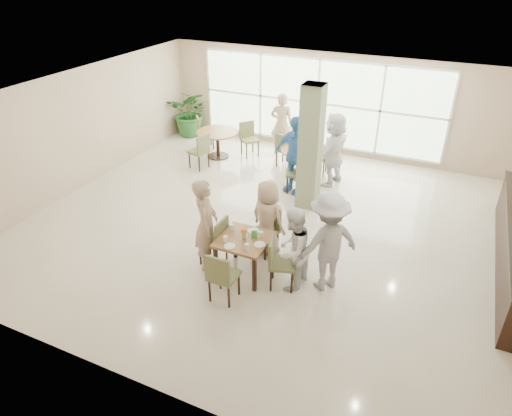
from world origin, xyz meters
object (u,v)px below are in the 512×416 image
at_px(round_table_right, 303,156).
at_px(potted_plant, 191,112).
at_px(main_table, 244,243).
at_px(teen_far, 267,218).
at_px(teen_left, 206,225).
at_px(teen_standing, 328,242).
at_px(teen_right, 293,249).
at_px(adult_standing, 282,124).
at_px(round_table_left, 218,137).
at_px(adult_a, 295,155).
at_px(adult_b, 334,149).

bearing_deg(round_table_right, potted_plant, 161.27).
height_order(main_table, teen_far, teen_far).
relative_size(potted_plant, teen_left, 0.84).
xyz_separation_m(round_table_right, teen_standing, (1.83, -4.00, 0.32)).
bearing_deg(teen_right, round_table_right, -156.86).
relative_size(potted_plant, adult_standing, 0.84).
bearing_deg(teen_far, round_table_left, -32.19).
bearing_deg(teen_left, main_table, -108.32).
height_order(round_table_right, adult_standing, adult_standing).
height_order(potted_plant, teen_far, teen_far).
bearing_deg(adult_a, round_table_left, 174.91).
height_order(main_table, round_table_left, same).
bearing_deg(teen_right, teen_left, -80.74).
relative_size(round_table_right, teen_far, 0.76).
height_order(main_table, potted_plant, potted_plant).
xyz_separation_m(round_table_right, potted_plant, (-4.23, 1.43, 0.15)).
bearing_deg(round_table_right, teen_standing, -65.43).
bearing_deg(teen_right, main_table, -81.37).
xyz_separation_m(teen_right, teen_standing, (0.53, 0.24, 0.15)).
relative_size(adult_a, adult_standing, 1.07).
bearing_deg(round_table_left, teen_far, -49.97).
height_order(round_table_left, teen_standing, teen_standing).
relative_size(main_table, adult_a, 0.47).
distance_m(potted_plant, adult_standing, 3.15).
distance_m(round_table_right, potted_plant, 4.47).
bearing_deg(teen_far, teen_standing, 176.12).
distance_m(main_table, round_table_right, 4.31).
bearing_deg(teen_standing, teen_right, -22.89).
xyz_separation_m(teen_standing, adult_standing, (-2.92, 5.22, -0.02)).
xyz_separation_m(round_table_left, round_table_right, (2.63, -0.25, -0.00)).
height_order(teen_right, adult_b, adult_b).
xyz_separation_m(round_table_left, adult_standing, (1.54, 0.96, 0.30)).
distance_m(main_table, round_table_left, 5.46).
height_order(round_table_right, teen_far, teen_far).
bearing_deg(teen_left, teen_right, -109.09).
bearing_deg(adult_b, teen_right, 19.96).
xyz_separation_m(potted_plant, teen_standing, (6.06, -5.44, 0.17)).
relative_size(main_table, teen_right, 0.58).
relative_size(round_table_right, adult_standing, 0.65).
relative_size(adult_a, adult_b, 1.04).
relative_size(main_table, teen_far, 0.58).
xyz_separation_m(round_table_right, teen_right, (1.30, -4.25, 0.18)).
bearing_deg(teen_right, adult_b, -166.75).
bearing_deg(adult_a, round_table_right, 111.31).
distance_m(main_table, teen_right, 0.90).
distance_m(teen_standing, adult_a, 3.62).
relative_size(main_table, potted_plant, 0.60).
bearing_deg(round_table_left, round_table_right, -5.49).
distance_m(round_table_left, teen_standing, 6.17).
relative_size(teen_far, adult_b, 0.83).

